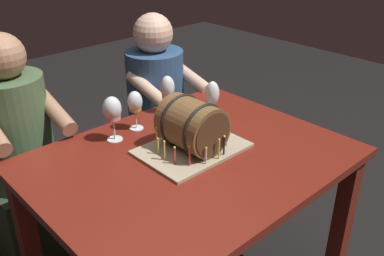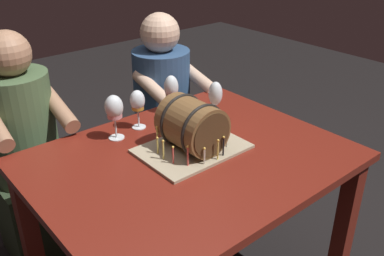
{
  "view_description": "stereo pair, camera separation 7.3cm",
  "coord_description": "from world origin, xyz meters",
  "px_view_note": "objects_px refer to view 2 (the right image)",
  "views": [
    {
      "loc": [
        -1.0,
        -1.08,
        1.61
      ],
      "look_at": [
        0.04,
        0.03,
        0.84
      ],
      "focal_mm": 40.0,
      "sensor_mm": 36.0,
      "label": 1
    },
    {
      "loc": [
        -0.94,
        -1.13,
        1.61
      ],
      "look_at": [
        0.04,
        0.03,
        0.84
      ],
      "focal_mm": 40.0,
      "sensor_mm": 36.0,
      "label": 2
    }
  ],
  "objects_px": {
    "wine_glass_white": "(171,89)",
    "wine_glass_empty": "(215,95)",
    "person_seated_left": "(30,163)",
    "person_seated_right": "(163,118)",
    "wine_glass_amber": "(137,102)",
    "dining_table": "(190,180)",
    "wine_glass_rose": "(114,109)",
    "barrel_cake": "(192,128)"
  },
  "relations": [
    {
      "from": "barrel_cake",
      "to": "dining_table",
      "type": "bearing_deg",
      "value": -139.09
    },
    {
      "from": "barrel_cake",
      "to": "person_seated_left",
      "type": "distance_m",
      "value": 0.88
    },
    {
      "from": "person_seated_left",
      "to": "wine_glass_rose",
      "type": "bearing_deg",
      "value": -57.55
    },
    {
      "from": "wine_glass_empty",
      "to": "wine_glass_white",
      "type": "bearing_deg",
      "value": 116.36
    },
    {
      "from": "person_seated_left",
      "to": "person_seated_right",
      "type": "distance_m",
      "value": 0.81
    },
    {
      "from": "person_seated_left",
      "to": "wine_glass_empty",
      "type": "bearing_deg",
      "value": -37.67
    },
    {
      "from": "barrel_cake",
      "to": "person_seated_left",
      "type": "height_order",
      "value": "person_seated_left"
    },
    {
      "from": "barrel_cake",
      "to": "person_seated_right",
      "type": "bearing_deg",
      "value": 62.45
    },
    {
      "from": "dining_table",
      "to": "wine_glass_white",
      "type": "distance_m",
      "value": 0.49
    },
    {
      "from": "person_seated_left",
      "to": "person_seated_right",
      "type": "relative_size",
      "value": 1.03
    },
    {
      "from": "dining_table",
      "to": "wine_glass_white",
      "type": "xyz_separation_m",
      "value": [
        0.21,
        0.38,
        0.23
      ]
    },
    {
      "from": "wine_glass_amber",
      "to": "person_seated_right",
      "type": "relative_size",
      "value": 0.16
    },
    {
      "from": "dining_table",
      "to": "person_seated_left",
      "type": "relative_size",
      "value": 1.04
    },
    {
      "from": "wine_glass_rose",
      "to": "wine_glass_amber",
      "type": "distance_m",
      "value": 0.13
    },
    {
      "from": "wine_glass_empty",
      "to": "wine_glass_rose",
      "type": "distance_m",
      "value": 0.47
    },
    {
      "from": "wine_glass_white",
      "to": "wine_glass_amber",
      "type": "relative_size",
      "value": 1.03
    },
    {
      "from": "dining_table",
      "to": "barrel_cake",
      "type": "height_order",
      "value": "barrel_cake"
    },
    {
      "from": "wine_glass_rose",
      "to": "wine_glass_amber",
      "type": "relative_size",
      "value": 1.1
    },
    {
      "from": "person_seated_left",
      "to": "dining_table",
      "type": "bearing_deg",
      "value": -61.14
    },
    {
      "from": "barrel_cake",
      "to": "person_seated_right",
      "type": "height_order",
      "value": "person_seated_right"
    },
    {
      "from": "wine_glass_rose",
      "to": "person_seated_right",
      "type": "distance_m",
      "value": 0.77
    },
    {
      "from": "wine_glass_amber",
      "to": "person_seated_left",
      "type": "relative_size",
      "value": 0.15
    },
    {
      "from": "dining_table",
      "to": "wine_glass_empty",
      "type": "xyz_separation_m",
      "value": [
        0.31,
        0.18,
        0.24
      ]
    },
    {
      "from": "wine_glass_rose",
      "to": "person_seated_left",
      "type": "xyz_separation_m",
      "value": [
        -0.26,
        0.41,
        -0.35
      ]
    },
    {
      "from": "dining_table",
      "to": "wine_glass_white",
      "type": "bearing_deg",
      "value": 61.84
    },
    {
      "from": "dining_table",
      "to": "person_seated_right",
      "type": "height_order",
      "value": "person_seated_right"
    },
    {
      "from": "wine_glass_rose",
      "to": "wine_glass_white",
      "type": "bearing_deg",
      "value": 10.15
    },
    {
      "from": "dining_table",
      "to": "wine_glass_amber",
      "type": "relative_size",
      "value": 6.8
    },
    {
      "from": "dining_table",
      "to": "wine_glass_empty",
      "type": "bearing_deg",
      "value": 31.06
    },
    {
      "from": "wine_glass_empty",
      "to": "person_seated_right",
      "type": "bearing_deg",
      "value": 79.94
    },
    {
      "from": "barrel_cake",
      "to": "wine_glass_empty",
      "type": "bearing_deg",
      "value": 29.41
    },
    {
      "from": "wine_glass_white",
      "to": "wine_glass_empty",
      "type": "bearing_deg",
      "value": -63.64
    },
    {
      "from": "wine_glass_white",
      "to": "wine_glass_empty",
      "type": "relative_size",
      "value": 0.99
    },
    {
      "from": "person_seated_right",
      "to": "dining_table",
      "type": "bearing_deg",
      "value": -118.84
    },
    {
      "from": "wine_glass_white",
      "to": "wine_glass_rose",
      "type": "height_order",
      "value": "wine_glass_rose"
    },
    {
      "from": "dining_table",
      "to": "wine_glass_amber",
      "type": "xyz_separation_m",
      "value": [
        -0.01,
        0.34,
        0.24
      ]
    },
    {
      "from": "barrel_cake",
      "to": "person_seated_right",
      "type": "xyz_separation_m",
      "value": [
        0.36,
        0.7,
        -0.32
      ]
    },
    {
      "from": "person_seated_left",
      "to": "person_seated_right",
      "type": "height_order",
      "value": "person_seated_left"
    },
    {
      "from": "wine_glass_amber",
      "to": "wine_glass_white",
      "type": "bearing_deg",
      "value": 10.35
    },
    {
      "from": "dining_table",
      "to": "person_seated_right",
      "type": "xyz_separation_m",
      "value": [
        0.4,
        0.73,
        -0.11
      ]
    },
    {
      "from": "wine_glass_amber",
      "to": "barrel_cake",
      "type": "bearing_deg",
      "value": -80.65
    },
    {
      "from": "wine_glass_rose",
      "to": "person_seated_left",
      "type": "relative_size",
      "value": 0.17
    }
  ]
}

